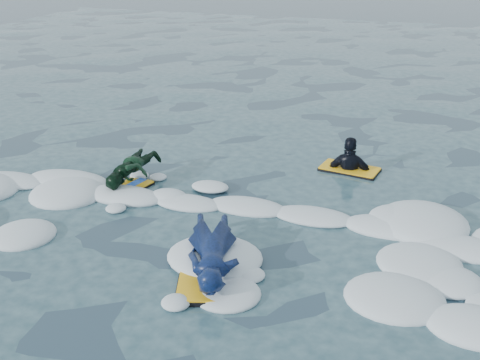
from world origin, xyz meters
name	(u,v)px	position (x,y,z in m)	size (l,w,h in m)	color
ground	(207,263)	(0.00, 0.00, 0.00)	(120.00, 120.00, 0.00)	#173239
foam_band	(234,226)	(0.00, 1.03, 0.00)	(12.00, 3.10, 0.30)	silver
prone_woman_unit	(212,254)	(0.13, -0.15, 0.23)	(1.17, 1.81, 0.44)	black
prone_child_unit	(133,172)	(-1.96, 1.83, 0.24)	(0.68, 1.27, 0.47)	black
waiting_rider_unit	(349,178)	(1.20, 3.52, -0.11)	(1.05, 0.69, 1.46)	black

